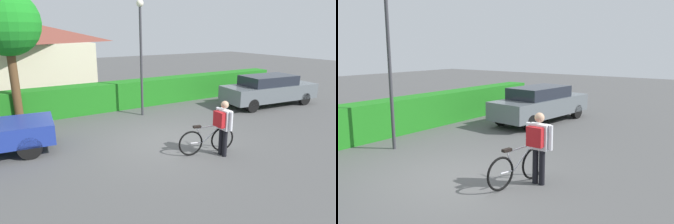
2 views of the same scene
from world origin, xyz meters
The scene contains 8 objects.
ground_plane centered at (0.00, 0.00, 0.00)m, with size 60.00×60.00×0.00m, color #4D4D4D.
hedge_row centered at (0.00, 4.70, 0.60)m, with size 18.54×0.90×1.19m, color #1E741C.
house_distant centered at (-3.62, 9.90, 2.07)m, with size 8.03×4.97×4.05m.
parked_car_far centered at (6.50, 1.67, 0.75)m, with size 4.71×2.05×1.42m.
bicycle centered at (0.54, -1.34, 0.40)m, with size 1.71×0.53×0.90m.
person_rider centered at (0.80, -1.69, 0.95)m, with size 0.35×0.65×1.58m.
street_lamp centered at (0.66, 3.14, 2.91)m, with size 0.28×0.28×4.54m.
tree_kerbside centered at (-3.85, 4.11, 3.61)m, with size 2.24×2.24×4.78m.
Camera 1 is at (-4.38, -7.48, 3.41)m, focal length 31.21 mm.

